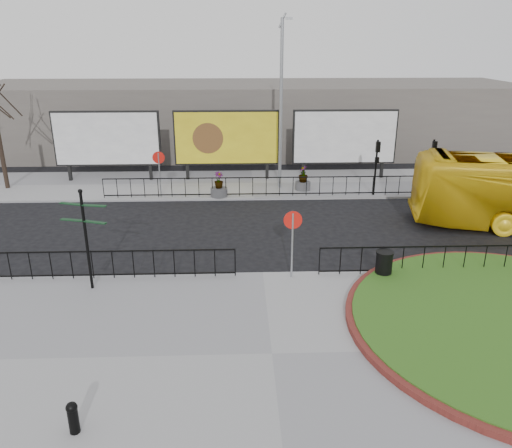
{
  "coord_description": "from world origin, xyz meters",
  "views": [
    {
      "loc": [
        -0.85,
        -16.36,
        8.08
      ],
      "look_at": [
        -0.2,
        1.21,
        1.55
      ],
      "focal_mm": 35.0,
      "sensor_mm": 36.0,
      "label": 1
    }
  ],
  "objects_px": {
    "planter_a": "(219,188)",
    "lamp_post": "(281,103)",
    "billboard_mid": "(227,138)",
    "planter_c": "(303,181)",
    "litter_bin": "(384,265)",
    "bollard": "(73,416)",
    "fingerpost_sign": "(85,230)"
  },
  "relations": [
    {
      "from": "planter_a",
      "to": "planter_c",
      "type": "height_order",
      "value": "planter_c"
    },
    {
      "from": "fingerpost_sign",
      "to": "planter_a",
      "type": "xyz_separation_m",
      "value": [
        3.97,
        10.4,
        -1.64
      ]
    },
    {
      "from": "billboard_mid",
      "to": "planter_c",
      "type": "bearing_deg",
      "value": -29.89
    },
    {
      "from": "planter_a",
      "to": "lamp_post",
      "type": "bearing_deg",
      "value": 25.19
    },
    {
      "from": "lamp_post",
      "to": "planter_a",
      "type": "height_order",
      "value": "lamp_post"
    },
    {
      "from": "bollard",
      "to": "litter_bin",
      "type": "xyz_separation_m",
      "value": [
        8.66,
        7.06,
        0.1
      ]
    },
    {
      "from": "billboard_mid",
      "to": "planter_a",
      "type": "relative_size",
      "value": 4.61
    },
    {
      "from": "litter_bin",
      "to": "planter_a",
      "type": "bearing_deg",
      "value": 121.37
    },
    {
      "from": "lamp_post",
      "to": "litter_bin",
      "type": "xyz_separation_m",
      "value": [
        2.72,
        -11.64,
        -4.19
      ]
    },
    {
      "from": "litter_bin",
      "to": "planter_a",
      "type": "relative_size",
      "value": 0.76
    },
    {
      "from": "billboard_mid",
      "to": "bollard",
      "type": "xyz_separation_m",
      "value": [
        -2.94,
        -20.67,
        -2.06
      ]
    },
    {
      "from": "bollard",
      "to": "litter_bin",
      "type": "bearing_deg",
      "value": 39.18
    },
    {
      "from": "fingerpost_sign",
      "to": "planter_c",
      "type": "bearing_deg",
      "value": 72.76
    },
    {
      "from": "lamp_post",
      "to": "planter_a",
      "type": "bearing_deg",
      "value": -154.81
    },
    {
      "from": "lamp_post",
      "to": "planter_c",
      "type": "relative_size",
      "value": 6.77
    },
    {
      "from": "lamp_post",
      "to": "billboard_mid",
      "type": "bearing_deg",
      "value": 146.75
    },
    {
      "from": "billboard_mid",
      "to": "fingerpost_sign",
      "type": "relative_size",
      "value": 1.77
    },
    {
      "from": "fingerpost_sign",
      "to": "planter_a",
      "type": "bearing_deg",
      "value": 88.72
    },
    {
      "from": "bollard",
      "to": "fingerpost_sign",
      "type": "bearing_deg",
      "value": 102.04
    },
    {
      "from": "billboard_mid",
      "to": "planter_a",
      "type": "bearing_deg",
      "value": -96.3
    },
    {
      "from": "fingerpost_sign",
      "to": "bollard",
      "type": "height_order",
      "value": "fingerpost_sign"
    },
    {
      "from": "litter_bin",
      "to": "planter_c",
      "type": "bearing_deg",
      "value": 97.42
    },
    {
      "from": "billboard_mid",
      "to": "planter_c",
      "type": "distance_m",
      "value": 5.3
    },
    {
      "from": "litter_bin",
      "to": "bollard",
      "type": "bearing_deg",
      "value": -140.82
    },
    {
      "from": "bollard",
      "to": "planter_a",
      "type": "height_order",
      "value": "planter_a"
    },
    {
      "from": "fingerpost_sign",
      "to": "litter_bin",
      "type": "distance_m",
      "value": 10.22
    },
    {
      "from": "bollard",
      "to": "planter_a",
      "type": "distance_m",
      "value": 17.28
    },
    {
      "from": "bollard",
      "to": "lamp_post",
      "type": "bearing_deg",
      "value": 72.36
    },
    {
      "from": "billboard_mid",
      "to": "fingerpost_sign",
      "type": "height_order",
      "value": "billboard_mid"
    },
    {
      "from": "bollard",
      "to": "planter_c",
      "type": "bearing_deg",
      "value": 68.4
    },
    {
      "from": "fingerpost_sign",
      "to": "litter_bin",
      "type": "xyz_separation_m",
      "value": [
        10.09,
        0.36,
        -1.6
      ]
    },
    {
      "from": "litter_bin",
      "to": "planter_c",
      "type": "relative_size",
      "value": 0.75
    }
  ]
}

